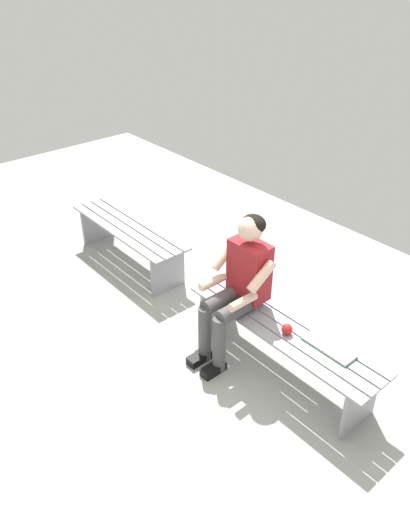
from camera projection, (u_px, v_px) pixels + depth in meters
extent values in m
cube|color=#9E9E99|center=(106.00, 355.00, 4.46)|extent=(10.00, 7.00, 0.04)
cube|color=gray|center=(297.00, 318.00, 4.15)|extent=(1.77, 0.10, 0.02)
cube|color=gray|center=(288.00, 324.00, 4.09)|extent=(1.77, 0.10, 0.02)
cube|color=gray|center=(278.00, 330.00, 4.02)|extent=(1.77, 0.10, 0.02)
cube|color=gray|center=(268.00, 336.00, 3.96)|extent=(1.77, 0.10, 0.02)
cube|color=gray|center=(360.00, 404.00, 3.68)|extent=(0.03, 0.40, 0.44)
cube|color=gray|center=(218.00, 306.00, 4.67)|extent=(0.03, 0.40, 0.44)
cube|color=gray|center=(142.00, 222.00, 5.58)|extent=(1.62, 0.10, 0.02)
cube|color=gray|center=(133.00, 225.00, 5.52)|extent=(1.62, 0.10, 0.02)
cube|color=gray|center=(124.00, 228.00, 5.46)|extent=(1.62, 0.10, 0.02)
cube|color=gray|center=(114.00, 232.00, 5.39)|extent=(1.62, 0.10, 0.02)
cube|color=gray|center=(168.00, 271.00, 5.16)|extent=(0.03, 0.40, 0.44)
cube|color=gray|center=(98.00, 223.00, 6.06)|extent=(0.03, 0.40, 0.44)
cube|color=maroon|center=(249.00, 269.00, 4.16)|extent=(0.34, 0.20, 0.50)
sphere|color=beige|center=(251.00, 229.00, 3.96)|extent=(0.20, 0.20, 0.20)
ellipsoid|color=black|center=(253.00, 224.00, 3.96)|extent=(0.20, 0.19, 0.15)
cylinder|color=#4C4C4C|center=(238.00, 309.00, 4.13)|extent=(0.13, 0.40, 0.13)
cylinder|color=#4C4C4C|center=(223.00, 299.00, 4.24)|extent=(0.13, 0.40, 0.13)
cylinder|color=#4C4C4C|center=(219.00, 345.00, 4.15)|extent=(0.11, 0.11, 0.53)
cube|color=black|center=(213.00, 369.00, 4.24)|extent=(0.10, 0.22, 0.07)
cylinder|color=#4C4C4C|center=(205.00, 334.00, 4.27)|extent=(0.11, 0.11, 0.53)
cube|color=black|center=(199.00, 358.00, 4.36)|extent=(0.10, 0.22, 0.07)
cylinder|color=beige|center=(261.00, 277.00, 3.95)|extent=(0.08, 0.28, 0.23)
cylinder|color=beige|center=(243.00, 302.00, 3.97)|extent=(0.07, 0.26, 0.07)
cylinder|color=beige|center=(225.00, 255.00, 4.22)|extent=(0.08, 0.28, 0.23)
cylinder|color=beige|center=(213.00, 282.00, 4.20)|extent=(0.07, 0.26, 0.07)
sphere|color=red|center=(287.00, 329.00, 3.95)|extent=(0.09, 0.09, 0.09)
cube|color=white|center=(340.00, 354.00, 3.75)|extent=(0.20, 0.15, 0.02)
cube|color=white|center=(318.00, 340.00, 3.89)|extent=(0.20, 0.15, 0.02)
cube|color=#33724C|center=(329.00, 348.00, 3.82)|extent=(0.41, 0.16, 0.01)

